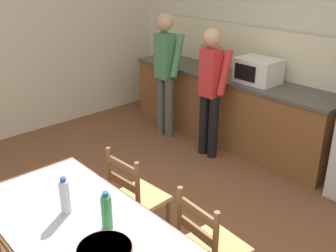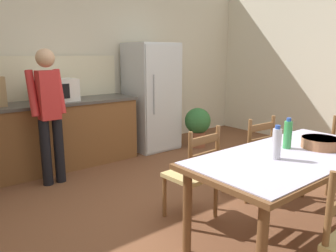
% 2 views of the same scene
% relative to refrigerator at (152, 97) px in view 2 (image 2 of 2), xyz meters
% --- Properties ---
extents(ground_plane, '(8.32, 8.32, 0.00)m').
position_rel_refrigerator_xyz_m(ground_plane, '(-0.91, -2.19, -0.86)').
color(ground_plane, brown).
extents(wall_back, '(6.52, 0.12, 2.90)m').
position_rel_refrigerator_xyz_m(wall_back, '(-0.91, 0.47, 0.59)').
color(wall_back, beige).
rests_on(wall_back, ground).
extents(kitchen_counter, '(3.10, 0.66, 0.93)m').
position_rel_refrigerator_xyz_m(kitchen_counter, '(-2.02, 0.04, -0.40)').
color(kitchen_counter, brown).
rests_on(kitchen_counter, ground).
extents(counter_splashback, '(3.06, 0.03, 0.60)m').
position_rel_refrigerator_xyz_m(counter_splashback, '(-2.01, 0.35, 0.36)').
color(counter_splashback, beige).
rests_on(counter_splashback, kitchen_counter).
extents(refrigerator, '(0.73, 0.73, 1.73)m').
position_rel_refrigerator_xyz_m(refrigerator, '(0.00, 0.00, 0.00)').
color(refrigerator, silver).
rests_on(refrigerator, ground).
extents(microwave, '(0.50, 0.39, 0.30)m').
position_rel_refrigerator_xyz_m(microwave, '(-1.56, 0.02, 0.21)').
color(microwave, white).
rests_on(microwave, kitchen_counter).
extents(dining_table, '(1.91, 0.90, 0.75)m').
position_rel_refrigerator_xyz_m(dining_table, '(-0.72, -2.96, -0.19)').
color(dining_table, brown).
rests_on(dining_table, ground).
extents(bottle_near_centre, '(0.07, 0.07, 0.27)m').
position_rel_refrigerator_xyz_m(bottle_near_centre, '(-0.96, -2.96, 0.01)').
color(bottle_near_centre, silver).
rests_on(bottle_near_centre, dining_table).
extents(bottle_off_centre, '(0.07, 0.07, 0.27)m').
position_rel_refrigerator_xyz_m(bottle_off_centre, '(-0.63, -2.85, 0.01)').
color(bottle_off_centre, green).
rests_on(bottle_off_centre, dining_table).
extents(serving_bowl, '(0.32, 0.32, 0.09)m').
position_rel_refrigerator_xyz_m(serving_bowl, '(-0.39, -3.03, -0.06)').
color(serving_bowl, '#9E6642').
rests_on(serving_bowl, dining_table).
extents(chair_side_far_left, '(0.44, 0.42, 0.91)m').
position_rel_refrigerator_xyz_m(chair_side_far_left, '(-1.15, -2.22, -0.42)').
color(chair_side_far_left, brown).
rests_on(chair_side_far_left, ground).
extents(chair_side_far_right, '(0.45, 0.43, 0.91)m').
position_rel_refrigerator_xyz_m(chair_side_far_right, '(-0.29, -2.23, -0.42)').
color(chair_side_far_right, brown).
rests_on(chair_side_far_right, ground).
extents(person_at_counter, '(0.41, 0.28, 1.62)m').
position_rel_refrigerator_xyz_m(person_at_counter, '(-1.86, -0.50, 0.04)').
color(person_at_counter, black).
rests_on(person_at_counter, ground).
extents(potted_plant, '(0.44, 0.44, 0.67)m').
position_rel_refrigerator_xyz_m(potted_plant, '(0.65, -0.43, -0.48)').
color(potted_plant, brown).
rests_on(potted_plant, ground).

